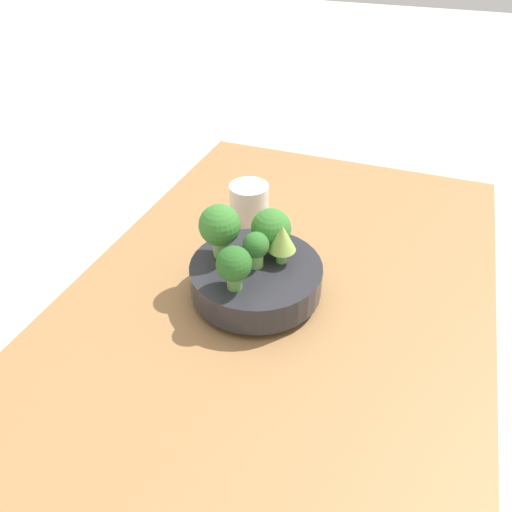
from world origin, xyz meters
TOP-DOWN VIEW (x-y plane):
  - ground_plane at (0.00, 0.00)m, footprint 6.00×6.00m
  - table at (0.00, 0.00)m, footprint 1.10×0.73m
  - bowl at (0.03, -0.04)m, footprint 0.23×0.23m
  - broccoli_floret_center at (0.03, -0.04)m, footprint 0.04×0.04m
  - broccoli_floret_left at (-0.02, -0.03)m, footprint 0.07×0.07m
  - broccoli_floret_right at (0.10, -0.05)m, footprint 0.06×0.06m
  - romanesco_piece_far at (0.01, 0.00)m, footprint 0.05×0.05m
  - broccoli_floret_front at (0.03, -0.10)m, footprint 0.07×0.07m
  - cup at (-0.18, -0.13)m, footprint 0.08×0.08m

SIDE VIEW (x-z plane):
  - ground_plane at x=0.00m, z-range 0.00..0.00m
  - table at x=0.00m, z-range 0.00..0.05m
  - bowl at x=0.03m, z-range 0.05..0.12m
  - cup at x=-0.18m, z-range 0.05..0.14m
  - broccoli_floret_center at x=0.03m, z-range 0.12..0.18m
  - broccoli_floret_left at x=-0.02m, z-range 0.12..0.20m
  - broccoli_floret_right at x=0.10m, z-range 0.12..0.20m
  - romanesco_piece_far at x=0.01m, z-range 0.12..0.20m
  - broccoli_floret_front at x=0.03m, z-range 0.12..0.22m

